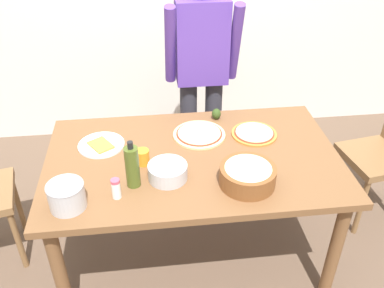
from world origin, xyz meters
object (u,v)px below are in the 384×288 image
at_px(plate_with_slice, 101,145).
at_px(olive_oil_bottle, 132,166).
at_px(popcorn_bowl, 248,174).
at_px(cup_orange, 143,157).
at_px(pizza_raw_on_board, 199,134).
at_px(salt_shaker, 116,189).
at_px(dining_table, 193,170).
at_px(steel_pot, 67,196).
at_px(person_cook, 202,68).
at_px(avocado, 216,114).
at_px(mixing_bowl_steel, 168,172).
at_px(pizza_cooked_on_tray, 254,133).

relative_size(plate_with_slice, olive_oil_bottle, 1.02).
distance_m(plate_with_slice, popcorn_bowl, 0.86).
height_order(plate_with_slice, cup_orange, cup_orange).
xyz_separation_m(pizza_raw_on_board, salt_shaker, (-0.46, -0.49, 0.04)).
height_order(olive_oil_bottle, cup_orange, olive_oil_bottle).
height_order(pizza_raw_on_board, olive_oil_bottle, olive_oil_bottle).
distance_m(plate_with_slice, salt_shaker, 0.46).
relative_size(dining_table, pizza_raw_on_board, 5.22).
xyz_separation_m(dining_table, olive_oil_bottle, (-0.32, -0.20, 0.20)).
relative_size(plate_with_slice, steel_pot, 1.50).
bearing_deg(olive_oil_bottle, salt_shaker, -133.94).
bearing_deg(person_cook, avocado, -83.46).
bearing_deg(person_cook, dining_table, -101.19).
bearing_deg(avocado, steel_pot, -139.05).
relative_size(mixing_bowl_steel, olive_oil_bottle, 0.78).
relative_size(pizza_raw_on_board, pizza_cooked_on_tray, 1.15).
height_order(person_cook, olive_oil_bottle, person_cook).
xyz_separation_m(mixing_bowl_steel, olive_oil_bottle, (-0.17, -0.03, 0.07)).
height_order(mixing_bowl_steel, steel_pot, steel_pot).
height_order(pizza_raw_on_board, avocado, avocado).
height_order(pizza_cooked_on_tray, popcorn_bowl, popcorn_bowl).
bearing_deg(steel_pot, olive_oil_bottle, 22.11).
relative_size(dining_table, salt_shaker, 15.09).
distance_m(person_cook, pizza_cooked_on_tray, 0.65).
bearing_deg(popcorn_bowl, olive_oil_bottle, 173.94).
xyz_separation_m(dining_table, salt_shaker, (-0.40, -0.28, 0.14)).
xyz_separation_m(pizza_raw_on_board, pizza_cooked_on_tray, (0.32, -0.03, 0.00)).
bearing_deg(olive_oil_bottle, mixing_bowl_steel, 10.95).
bearing_deg(mixing_bowl_steel, steel_pot, -161.77).
bearing_deg(dining_table, pizza_cooked_on_tray, 24.75).
relative_size(person_cook, salt_shaker, 15.28).
xyz_separation_m(person_cook, avocado, (0.04, -0.37, -0.14)).
bearing_deg(popcorn_bowl, cup_orange, 155.81).
relative_size(pizza_raw_on_board, steel_pot, 1.76).
height_order(popcorn_bowl, olive_oil_bottle, olive_oil_bottle).
bearing_deg(pizza_raw_on_board, plate_with_slice, -175.63).
bearing_deg(mixing_bowl_steel, cup_orange, 131.74).
xyz_separation_m(popcorn_bowl, steel_pot, (-0.86, -0.06, 0.00)).
xyz_separation_m(person_cook, olive_oil_bottle, (-0.47, -0.96, -0.07)).
height_order(dining_table, person_cook, person_cook).
height_order(pizza_cooked_on_tray, steel_pot, steel_pot).
height_order(plate_with_slice, mixing_bowl_steel, mixing_bowl_steel).
bearing_deg(olive_oil_bottle, person_cook, 63.81).
xyz_separation_m(plate_with_slice, cup_orange, (0.23, -0.19, 0.03)).
bearing_deg(salt_shaker, person_cook, 62.07).
bearing_deg(avocado, salt_shaker, -131.59).
relative_size(pizza_cooked_on_tray, salt_shaker, 2.51).
distance_m(pizza_cooked_on_tray, mixing_bowl_steel, 0.64).
distance_m(pizza_raw_on_board, popcorn_bowl, 0.50).
height_order(olive_oil_bottle, steel_pot, olive_oil_bottle).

